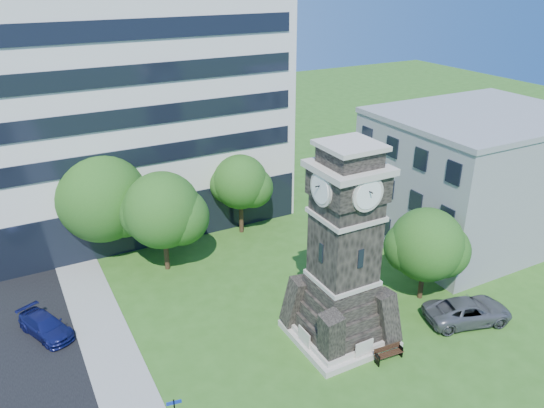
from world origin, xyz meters
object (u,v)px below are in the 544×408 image
car_street_north (45,326)px  park_bench (388,353)px  clock_tower (343,261)px  car_east_lot (468,311)px

car_street_north → park_bench: 20.46m
clock_tower → car_street_north: clock_tower is taller
car_east_lot → car_street_north: bearing=81.0°
clock_tower → car_street_north: (-15.53, 8.61, -4.67)m
car_street_north → park_bench: bearing=-58.3°
clock_tower → car_street_north: bearing=151.0°
park_bench → car_street_north: bearing=149.8°
car_east_lot → park_bench: (-6.72, -0.49, -0.28)m
car_street_north → clock_tower: bearing=-52.6°
clock_tower → car_east_lot: bearing=-17.5°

